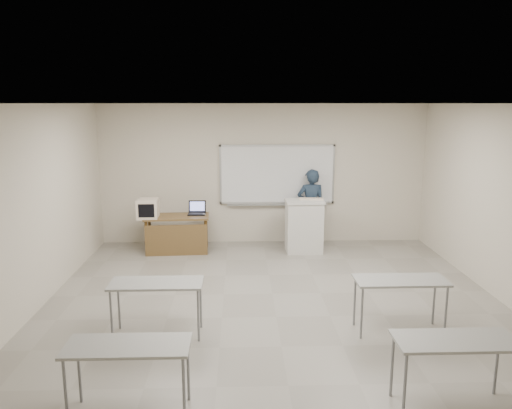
{
  "coord_description": "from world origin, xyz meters",
  "views": [
    {
      "loc": [
        -0.52,
        -6.66,
        3.0
      ],
      "look_at": [
        -0.22,
        2.2,
        1.2
      ],
      "focal_mm": 35.0,
      "sensor_mm": 36.0,
      "label": 1
    }
  ],
  "objects_px": {
    "crt_monitor": "(148,208)",
    "keyboard": "(311,199)",
    "instructor_desk": "(176,228)",
    "whiteboard": "(277,175)",
    "podium": "(304,226)",
    "presenter": "(311,207)",
    "laptop": "(197,211)",
    "mouse": "(204,214)"
  },
  "relations": [
    {
      "from": "crt_monitor",
      "to": "presenter",
      "type": "relative_size",
      "value": 0.28
    },
    {
      "from": "instructor_desk",
      "to": "presenter",
      "type": "relative_size",
      "value": 0.79
    },
    {
      "from": "instructor_desk",
      "to": "presenter",
      "type": "height_order",
      "value": "presenter"
    },
    {
      "from": "instructor_desk",
      "to": "crt_monitor",
      "type": "relative_size",
      "value": 2.84
    },
    {
      "from": "podium",
      "to": "presenter",
      "type": "relative_size",
      "value": 0.66
    },
    {
      "from": "whiteboard",
      "to": "keyboard",
      "type": "relative_size",
      "value": 5.05
    },
    {
      "from": "crt_monitor",
      "to": "keyboard",
      "type": "bearing_deg",
      "value": 0.71
    },
    {
      "from": "crt_monitor",
      "to": "presenter",
      "type": "bearing_deg",
      "value": 9.21
    },
    {
      "from": "podium",
      "to": "crt_monitor",
      "type": "distance_m",
      "value": 3.17
    },
    {
      "from": "instructor_desk",
      "to": "crt_monitor",
      "type": "bearing_deg",
      "value": 178.5
    },
    {
      "from": "laptop",
      "to": "podium",
      "type": "bearing_deg",
      "value": -5.74
    },
    {
      "from": "crt_monitor",
      "to": "laptop",
      "type": "bearing_deg",
      "value": 15.45
    },
    {
      "from": "whiteboard",
      "to": "podium",
      "type": "height_order",
      "value": "whiteboard"
    },
    {
      "from": "whiteboard",
      "to": "presenter",
      "type": "bearing_deg",
      "value": -13.97
    },
    {
      "from": "podium",
      "to": "laptop",
      "type": "xyz_separation_m",
      "value": [
        -2.2,
        0.26,
        0.27
      ]
    },
    {
      "from": "whiteboard",
      "to": "presenter",
      "type": "height_order",
      "value": "whiteboard"
    },
    {
      "from": "podium",
      "to": "crt_monitor",
      "type": "xyz_separation_m",
      "value": [
        -3.15,
        -0.02,
        0.39
      ]
    },
    {
      "from": "whiteboard",
      "to": "mouse",
      "type": "distance_m",
      "value": 1.81
    },
    {
      "from": "podium",
      "to": "laptop",
      "type": "distance_m",
      "value": 2.23
    },
    {
      "from": "whiteboard",
      "to": "crt_monitor",
      "type": "xyz_separation_m",
      "value": [
        -2.65,
        -0.79,
        -0.55
      ]
    },
    {
      "from": "whiteboard",
      "to": "crt_monitor",
      "type": "relative_size",
      "value": 5.43
    },
    {
      "from": "whiteboard",
      "to": "mouse",
      "type": "height_order",
      "value": "whiteboard"
    },
    {
      "from": "podium",
      "to": "whiteboard",
      "type": "bearing_deg",
      "value": 121.26
    },
    {
      "from": "keyboard",
      "to": "presenter",
      "type": "xyz_separation_m",
      "value": [
        0.07,
        0.51,
        -0.27
      ]
    },
    {
      "from": "keyboard",
      "to": "laptop",
      "type": "bearing_deg",
      "value": -177.26
    },
    {
      "from": "crt_monitor",
      "to": "keyboard",
      "type": "height_order",
      "value": "crt_monitor"
    },
    {
      "from": "podium",
      "to": "presenter",
      "type": "height_order",
      "value": "presenter"
    },
    {
      "from": "whiteboard",
      "to": "instructor_desk",
      "type": "xyz_separation_m",
      "value": [
        -2.1,
        -0.78,
        -0.96
      ]
    },
    {
      "from": "laptop",
      "to": "keyboard",
      "type": "distance_m",
      "value": 2.37
    },
    {
      "from": "laptop",
      "to": "crt_monitor",
      "type": "bearing_deg",
      "value": -162.5
    },
    {
      "from": "instructor_desk",
      "to": "mouse",
      "type": "distance_m",
      "value": 0.62
    },
    {
      "from": "podium",
      "to": "presenter",
      "type": "distance_m",
      "value": 0.69
    },
    {
      "from": "laptop",
      "to": "mouse",
      "type": "distance_m",
      "value": 0.19
    },
    {
      "from": "laptop",
      "to": "keyboard",
      "type": "xyz_separation_m",
      "value": [
        2.35,
        -0.18,
        0.28
      ]
    },
    {
      "from": "crt_monitor",
      "to": "presenter",
      "type": "height_order",
      "value": "presenter"
    },
    {
      "from": "instructor_desk",
      "to": "laptop",
      "type": "distance_m",
      "value": 0.56
    },
    {
      "from": "podium",
      "to": "mouse",
      "type": "distance_m",
      "value": 2.07
    },
    {
      "from": "crt_monitor",
      "to": "keyboard",
      "type": "xyz_separation_m",
      "value": [
        3.3,
        0.1,
        0.15
      ]
    },
    {
      "from": "whiteboard",
      "to": "instructor_desk",
      "type": "relative_size",
      "value": 1.91
    },
    {
      "from": "podium",
      "to": "crt_monitor",
      "type": "height_order",
      "value": "crt_monitor"
    },
    {
      "from": "laptop",
      "to": "instructor_desk",
      "type": "bearing_deg",
      "value": -145.31
    },
    {
      "from": "instructor_desk",
      "to": "keyboard",
      "type": "height_order",
      "value": "keyboard"
    }
  ]
}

